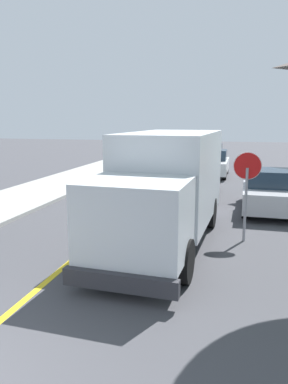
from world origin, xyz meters
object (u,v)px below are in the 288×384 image
Objects in this scene: parked_car_near at (197,179)px; parked_car_mid at (213,164)px; box_truck at (167,183)px; parked_van_across at (267,191)px; stop_sign at (247,180)px; parked_car_far at (211,155)px.

parked_car_near is 1.00× the size of parked_car_mid.
box_truck is 1.64× the size of parked_van_across.
stop_sign reaches higher than parked_car_near.
parked_van_across is at bearing -37.66° from parked_car_near.
box_truck is at bearing -91.19° from parked_car_near.
parked_car_far is (-0.26, 12.78, 0.00)m from parked_car_near.
parked_car_near is 1.00× the size of parked_van_across.
parked_car_mid is 6.11m from parked_car_far.
parked_van_across is (3.12, 4.76, -0.97)m from box_truck.
parked_van_across is 1.67× the size of stop_sign.
parked_car_mid is 13.20m from stop_sign.
parked_car_far is 19.29m from stop_sign.
parked_car_near is 3.75m from parked_van_across.
parked_car_far and parked_van_across have the same top height.
parked_car_far is at bearing 97.01° from stop_sign.
parked_car_near is 6.71m from parked_car_mid.
parked_car_near is 12.78m from parked_car_far.
parked_car_mid is (0.47, 13.75, -0.97)m from box_truck.
stop_sign is (1.76, -13.04, 1.06)m from parked_car_mid.
parked_car_mid is at bearing 87.25° from parked_car_near.
parked_van_across is (2.65, -8.99, 0.00)m from parked_car_mid.
parked_car_near is at bearing 142.34° from parked_van_across.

